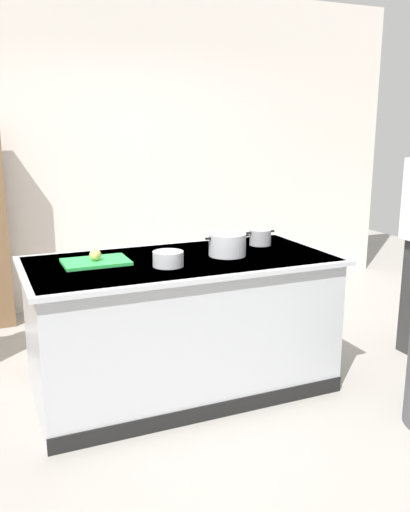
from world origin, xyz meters
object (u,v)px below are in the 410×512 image
at_px(onion, 95,255).
at_px(stock_pot, 227,245).
at_px(sauce_pan, 260,237).
at_px(mixing_bowl, 168,259).

relative_size(onion, stock_pot, 0.24).
xyz_separation_m(sauce_pan, mixing_bowl, (-0.80, -0.31, -0.01)).
xyz_separation_m(stock_pot, sauce_pan, (0.35, 0.20, -0.02)).
bearing_deg(mixing_bowl, onion, 149.65).
bearing_deg(stock_pot, mixing_bowl, -165.99).
relative_size(stock_pot, sauce_pan, 1.41).
distance_m(onion, stock_pot, 0.85).
xyz_separation_m(onion, stock_pot, (0.84, -0.12, 0.02)).
distance_m(sauce_pan, mixing_bowl, 0.86).
height_order(onion, mixing_bowl, onion).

